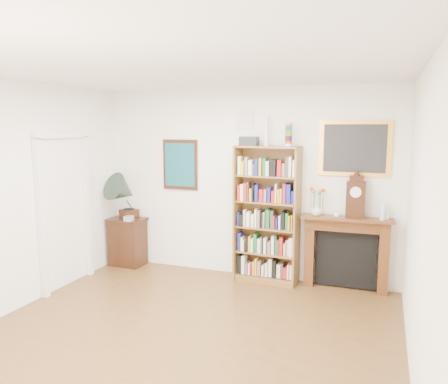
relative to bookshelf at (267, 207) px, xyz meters
The scene contains 15 objects.
room 2.37m from the bookshelf, 99.52° to the right, with size 4.51×5.01×2.81m.
door_casing 2.83m from the bookshelf, 156.70° to the right, with size 0.08×1.02×2.17m.
teal_poster 1.55m from the bookshelf, behind, with size 0.58×0.04×0.78m.
small_picture 1.32m from the bookshelf, 157.39° to the left, with size 0.26×0.04×0.30m.
gilt_painting 1.45m from the bookshelf, ahead, with size 0.95×0.04×0.75m.
bookshelf is the anchor object (origin of this frame).
side_cabinet 2.41m from the bookshelf, behind, with size 0.57×0.41×0.77m, color black.
fireplace 1.22m from the bookshelf, ahead, with size 1.23×0.34×1.03m.
gramophone 2.29m from the bookshelf, behind, with size 0.64×0.71×0.76m.
cd_stack 2.20m from the bookshelf, behind, with size 0.12×0.12×0.08m, color #B9B9C6.
mantel_clock 1.23m from the bookshelf, ahead, with size 0.25×0.15×0.57m.
flower_vase 0.70m from the bookshelf, ahead, with size 0.15×0.15×0.15m, color silver.
teacup 0.98m from the bookshelf, ahead, with size 0.08×0.08×0.06m, color white.
bottle_left 1.56m from the bookshelf, ahead, with size 0.07×0.07×0.24m, color silver.
bottle_right 1.61m from the bookshelf, ahead, with size 0.06×0.06×0.20m, color silver.
Camera 1 is at (1.93, -3.65, 2.26)m, focal length 35.00 mm.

